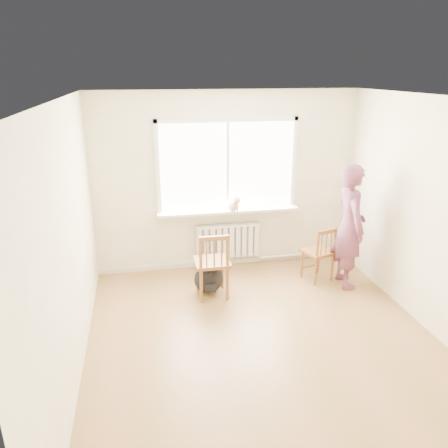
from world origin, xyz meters
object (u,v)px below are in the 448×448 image
chair_left (213,265)px  person (350,227)px  chair_right (320,254)px  backpack (209,279)px  cat (233,204)px

chair_left → person: bearing=-179.7°
chair_right → person: 0.60m
backpack → cat: bearing=54.6°
cat → chair_left: bearing=-133.1°
chair_left → backpack: bearing=-74.9°
person → chair_right: bearing=64.4°
chair_left → person: 1.99m
chair_right → backpack: (-1.66, -0.07, -0.22)m
chair_right → person: (0.32, -0.19, 0.47)m
chair_right → backpack: size_ratio=2.04×
chair_right → backpack: chair_right is taller
person → cat: person is taller
person → cat: (-1.49, 0.81, 0.18)m
person → chair_left: bearing=94.9°
chair_right → cat: (-1.17, 0.63, 0.64)m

